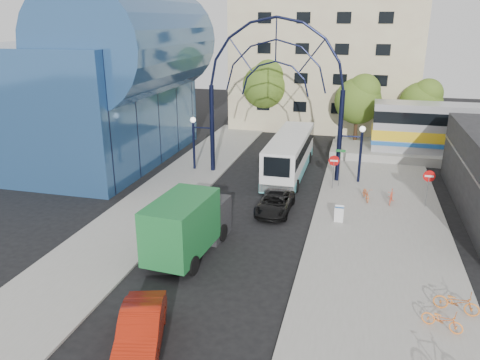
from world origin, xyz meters
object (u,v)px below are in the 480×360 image
(sandwich_board, at_px, (339,212))
(bike_far_c, at_px, (442,320))
(stop_sign, at_px, (334,164))
(tree_north_a, at_px, (359,98))
(gateway_arch, at_px, (275,66))
(tree_north_b, at_px, (266,83))
(green_truck, at_px, (189,224))
(black_suv, at_px, (275,203))
(do_not_enter_sign, at_px, (429,180))
(bike_near_a, at_px, (366,193))
(city_bus, at_px, (290,154))
(red_sedan, at_px, (141,329))
(street_name_sign, at_px, (340,160))
(bike_near_b, at_px, (391,197))
(tree_north_c, at_px, (423,101))
(bike_far_a, at_px, (457,302))

(sandwich_board, xyz_separation_m, bike_far_c, (4.59, -9.58, -0.20))
(stop_sign, distance_m, bike_far_c, 16.57)
(tree_north_a, bearing_deg, stop_sign, -95.42)
(gateway_arch, bearing_deg, tree_north_b, 103.68)
(green_truck, height_order, black_suv, green_truck)
(do_not_enter_sign, height_order, bike_near_a, do_not_enter_sign)
(city_bus, bearing_deg, red_sedan, -95.15)
(street_name_sign, xyz_separation_m, bike_far_c, (4.99, -16.20, -1.59))
(tree_north_a, distance_m, green_truck, 27.08)
(bike_near_b, bearing_deg, gateway_arch, 164.31)
(do_not_enter_sign, height_order, city_bus, city_bus)
(sandwich_board, relative_size, tree_north_c, 0.15)
(stop_sign, height_order, tree_north_b, tree_north_b)
(sandwich_board, bearing_deg, tree_north_b, 111.59)
(do_not_enter_sign, relative_size, red_sedan, 0.56)
(city_bus, xyz_separation_m, bike_far_a, (9.79, -17.28, -1.03))
(tree_north_b, distance_m, bike_far_c, 36.66)
(stop_sign, height_order, bike_near_a, stop_sign)
(do_not_enter_sign, height_order, tree_north_a, tree_north_a)
(sandwich_board, xyz_separation_m, black_suv, (-4.09, 0.82, -0.12))
(sandwich_board, relative_size, tree_north_b, 0.12)
(tree_north_b, distance_m, bike_near_a, 23.04)
(street_name_sign, relative_size, bike_near_a, 1.65)
(city_bus, relative_size, red_sedan, 2.56)
(black_suv, distance_m, bike_near_a, 6.65)
(street_name_sign, bearing_deg, do_not_enter_sign, -24.16)
(city_bus, height_order, bike_near_b, city_bus)
(green_truck, distance_m, bike_near_b, 14.53)
(green_truck, relative_size, bike_far_a, 3.68)
(green_truck, height_order, bike_far_a, green_truck)
(bike_near_a, bearing_deg, green_truck, -143.50)
(stop_sign, distance_m, do_not_enter_sign, 6.51)
(bike_far_c, bearing_deg, bike_near_b, 27.32)
(sandwich_board, height_order, city_bus, city_bus)
(bike_near_b, bearing_deg, bike_far_c, -75.57)
(bike_near_a, bearing_deg, street_name_sign, 118.90)
(do_not_enter_sign, distance_m, green_truck, 16.17)
(tree_north_b, relative_size, tree_north_c, 1.23)
(stop_sign, bearing_deg, do_not_enter_sign, -17.88)
(stop_sign, height_order, bike_near_b, stop_sign)
(city_bus, bearing_deg, sandwich_board, -63.53)
(gateway_arch, relative_size, sandwich_board, 13.80)
(street_name_sign, relative_size, red_sedan, 0.63)
(street_name_sign, xyz_separation_m, bike_near_b, (3.61, -2.58, -1.55))
(tree_north_c, relative_size, city_bus, 0.57)
(bike_far_a, bearing_deg, bike_near_b, 24.07)
(gateway_arch, xyz_separation_m, tree_north_c, (12.12, 13.93, -4.28))
(street_name_sign, xyz_separation_m, tree_north_a, (0.92, 13.33, 2.48))
(do_not_enter_sign, xyz_separation_m, tree_north_c, (1.12, 17.93, 2.30))
(do_not_enter_sign, bearing_deg, bike_far_c, -93.42)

